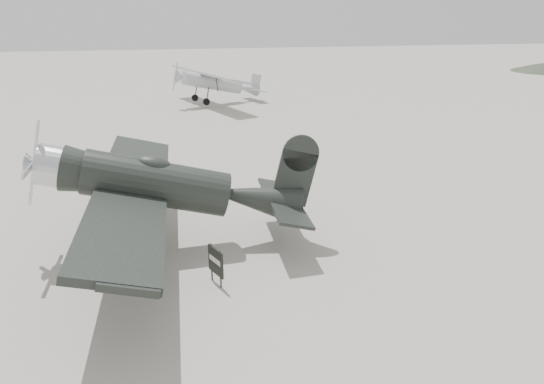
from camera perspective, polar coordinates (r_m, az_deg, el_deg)
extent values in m
plane|color=gray|center=(17.33, -1.47, -6.09)|extent=(160.00, 160.00, 0.00)
cylinder|color=black|center=(16.95, -12.28, 0.74)|extent=(4.47, 1.49, 1.41)
cone|color=black|center=(17.10, -1.08, 1.54)|extent=(2.65, 1.36, 1.31)
cylinder|color=silver|center=(17.38, -22.45, 0.13)|extent=(0.93, 1.27, 1.25)
cone|color=silver|center=(17.52, -24.38, 0.01)|extent=(0.36, 0.57, 0.57)
cube|color=silver|center=(17.51, -24.16, 0.02)|extent=(0.06, 0.18, 2.62)
ellipsoid|color=black|center=(16.77, -13.12, 2.72)|extent=(1.12, 0.71, 0.46)
cube|color=black|center=(17.12, -14.55, -0.52)|extent=(2.34, 12.15, 0.22)
cube|color=black|center=(17.22, 1.57, 1.84)|extent=(1.19, 4.26, 0.10)
cube|color=black|center=(17.00, 2.10, 4.62)|extent=(1.21, 0.12, 1.82)
cylinder|color=black|center=(16.44, -15.87, -6.76)|extent=(0.69, 0.17, 0.69)
cylinder|color=black|center=(18.91, -15.14, -3.12)|extent=(0.69, 0.17, 0.69)
cylinder|color=#333333|center=(16.16, -16.09, -4.60)|extent=(0.11, 0.11, 1.41)
cylinder|color=#333333|center=(18.67, -15.33, -1.20)|extent=(0.11, 0.11, 1.41)
cylinder|color=black|center=(17.42, 2.37, 0.37)|extent=(0.22, 0.08, 0.22)
cylinder|color=#A7ABAD|center=(42.17, -6.44, 11.61)|extent=(4.94, 2.76, 1.04)
cone|color=#A7ABAD|center=(43.70, -2.48, 11.99)|extent=(1.92, 1.50, 0.94)
cone|color=#A7ABAD|center=(41.05, -9.93, 11.22)|extent=(0.89, 1.12, 0.98)
cube|color=#A7ABAD|center=(40.91, -10.42, 11.17)|extent=(0.09, 0.14, 2.07)
cube|color=#A7ABAD|center=(41.93, -6.95, 12.35)|extent=(5.46, 10.30, 0.17)
cube|color=#A7ABAD|center=(43.93, -1.94, 12.10)|extent=(1.96, 3.29, 0.08)
cube|color=#A7ABAD|center=(43.90, -1.84, 12.90)|extent=(0.82, 0.38, 1.22)
cylinder|color=black|center=(41.15, -6.67, 9.38)|extent=(0.54, 0.32, 0.53)
cylinder|color=black|center=(42.99, -7.91, 9.77)|extent=(0.54, 0.32, 0.53)
cylinder|color=#333333|center=(41.05, -6.70, 10.12)|extent=(0.11, 0.11, 1.13)
cylinder|color=#333333|center=(42.91, -7.94, 10.47)|extent=(0.11, 0.11, 1.13)
cylinder|color=black|center=(44.07, -1.72, 11.70)|extent=(0.18, 0.12, 0.17)
cylinder|color=#333333|center=(14.92, -5.57, -8.26)|extent=(0.07, 0.07, 1.14)
cylinder|color=#333333|center=(15.33, -6.53, -7.48)|extent=(0.07, 0.07, 1.14)
cube|color=black|center=(15.06, -6.07, -7.42)|extent=(0.36, 0.74, 0.79)
cube|color=beige|center=(15.03, -6.18, -7.30)|extent=(0.25, 0.57, 0.16)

